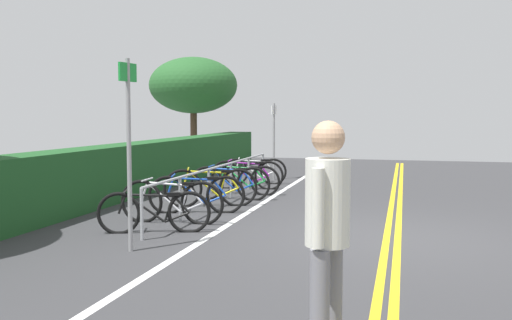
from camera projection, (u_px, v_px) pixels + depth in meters
ground_plane at (392, 240)px, 8.38m from camera, size 29.48×12.63×0.05m
centre_line_yellow_inner at (398, 238)px, 8.36m from camera, size 26.53×0.10×0.00m
centre_line_yellow_outer at (387, 237)px, 8.40m from camera, size 26.53×0.10×0.00m
bike_lane_stripe_white at (222, 229)px, 9.04m from camera, size 26.53×0.12×0.00m
bike_rack at (220, 174)px, 11.68m from camera, size 7.31×0.05×0.78m
bicycle_0 at (154, 212)px, 8.71m from camera, size 0.67×1.66×0.69m
bicycle_1 at (172, 202)px, 9.49m from camera, size 0.46×1.81×0.77m
bicycle_2 at (197, 194)px, 10.46m from camera, size 0.61×1.74×0.74m
bicycle_3 at (211, 188)px, 11.23m from camera, size 0.71×1.78×0.79m
bicycle_4 at (230, 183)px, 12.11m from camera, size 0.46×1.75×0.76m
bicycle_5 at (243, 180)px, 12.89m from camera, size 0.46×1.73×0.72m
bicycle_6 at (247, 175)px, 13.86m from camera, size 0.46×1.78×0.74m
bicycle_7 at (254, 171)px, 14.82m from camera, size 0.57×1.65×0.72m
pedestrian at (327, 225)px, 4.06m from camera, size 0.48×0.32×1.77m
sign_post_near at (129, 138)px, 7.45m from camera, size 0.36×0.08×2.54m
sign_post_far at (274, 134)px, 15.75m from camera, size 0.36×0.07×2.12m
hedge_backdrop at (147, 166)px, 13.71m from camera, size 16.26×0.80×1.16m
tree_mid at (193, 86)px, 20.53m from camera, size 3.18×3.18×3.87m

